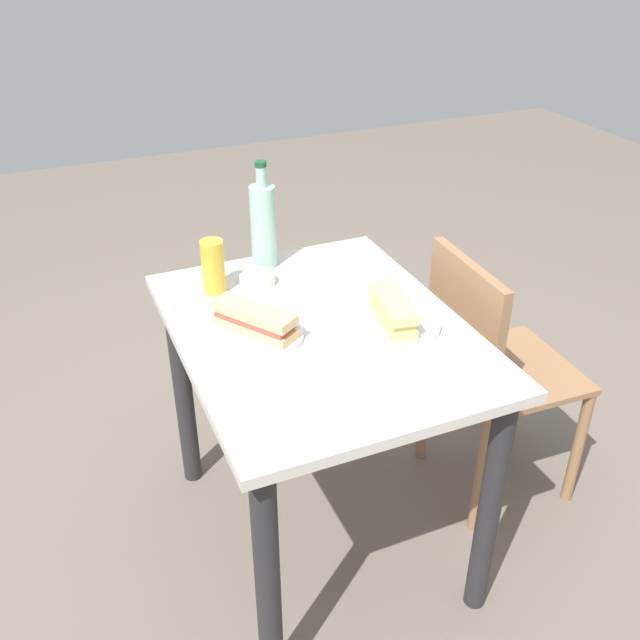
# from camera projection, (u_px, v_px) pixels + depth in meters

# --- Properties ---
(ground_plane) EXTENTS (8.00, 8.00, 0.00)m
(ground_plane) POSITION_uv_depth(u_px,v_px,m) (320.00, 532.00, 2.25)
(ground_plane) COLOR #6B6056
(dining_table) EXTENTS (0.94, 0.73, 0.77)m
(dining_table) POSITION_uv_depth(u_px,v_px,m) (320.00, 372.00, 1.93)
(dining_table) COLOR beige
(dining_table) RESTS_ON ground
(chair_far) EXTENTS (0.42, 0.42, 0.86)m
(chair_far) POSITION_uv_depth(u_px,v_px,m) (486.00, 364.00, 2.19)
(chair_far) COLOR #936B47
(chair_far) RESTS_ON ground
(plate_near) EXTENTS (0.25, 0.25, 0.01)m
(plate_near) POSITION_uv_depth(u_px,v_px,m) (255.00, 334.00, 1.82)
(plate_near) COLOR white
(plate_near) RESTS_ON dining_table
(baguette_sandwich_near) EXTENTS (0.23, 0.18, 0.07)m
(baguette_sandwich_near) POSITION_uv_depth(u_px,v_px,m) (254.00, 320.00, 1.79)
(baguette_sandwich_near) COLOR #DBB77A
(baguette_sandwich_near) RESTS_ON plate_near
(knife_near) EXTENTS (0.13, 0.14, 0.01)m
(knife_near) POSITION_uv_depth(u_px,v_px,m) (264.00, 320.00, 1.85)
(knife_near) COLOR silver
(knife_near) RESTS_ON plate_near
(plate_far) EXTENTS (0.25, 0.25, 0.01)m
(plate_far) POSITION_uv_depth(u_px,v_px,m) (392.00, 324.00, 1.86)
(plate_far) COLOR silver
(plate_far) RESTS_ON dining_table
(baguette_sandwich_far) EXTENTS (0.21, 0.10, 0.07)m
(baguette_sandwich_far) POSITION_uv_depth(u_px,v_px,m) (393.00, 310.00, 1.84)
(baguette_sandwich_far) COLOR #DBB77A
(baguette_sandwich_far) RESTS_ON plate_far
(knife_far) EXTENTS (0.17, 0.07, 0.01)m
(knife_far) POSITION_uv_depth(u_px,v_px,m) (412.00, 316.00, 1.87)
(knife_far) COLOR silver
(knife_far) RESTS_ON plate_far
(water_bottle) EXTENTS (0.08, 0.08, 0.33)m
(water_bottle) POSITION_uv_depth(u_px,v_px,m) (263.00, 225.00, 2.10)
(water_bottle) COLOR #99C6B7
(water_bottle) RESTS_ON dining_table
(beer_glass) EXTENTS (0.07, 0.07, 0.16)m
(beer_glass) POSITION_uv_depth(u_px,v_px,m) (213.00, 267.00, 1.98)
(beer_glass) COLOR gold
(beer_glass) RESTS_ON dining_table
(olive_bowl) EXTENTS (0.10, 0.10, 0.03)m
(olive_bowl) POSITION_uv_depth(u_px,v_px,m) (257.00, 279.00, 2.06)
(olive_bowl) COLOR silver
(olive_bowl) RESTS_ON dining_table
(paper_napkin) EXTENTS (0.14, 0.14, 0.00)m
(paper_napkin) POSITION_uv_depth(u_px,v_px,m) (312.00, 286.00, 2.05)
(paper_napkin) COLOR white
(paper_napkin) RESTS_ON dining_table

